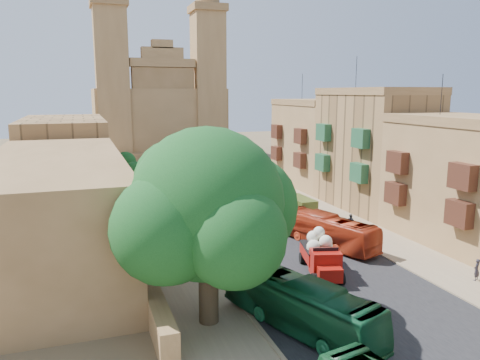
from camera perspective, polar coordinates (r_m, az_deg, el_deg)
ground at (r=29.37m, az=17.49°, el=-16.76°), size 260.00×260.00×0.00m
road_surface at (r=54.82m, az=-1.36°, el=-3.38°), size 14.00×140.00×0.01m
sidewalk_east at (r=58.31m, az=7.58°, el=-2.61°), size 5.00×140.00×0.01m
sidewalk_west at (r=52.82m, az=-11.26°, el=-4.12°), size 5.00×140.00×0.01m
kerb_east at (r=57.25m, az=5.34°, el=-2.76°), size 0.25×140.00×0.12m
kerb_west at (r=53.17m, az=-8.59°, el=-3.88°), size 0.25×140.00×0.12m
townhouse_b at (r=45.69m, az=25.90°, el=-0.04°), size 9.00×14.00×14.90m
townhouse_c at (r=56.16m, az=15.96°, el=3.72°), size 9.00×14.00×17.40m
townhouse_d at (r=68.12m, az=9.20°, el=4.50°), size 9.00×14.00×15.90m
west_wall at (r=42.69m, az=-13.46°, el=-6.52°), size 1.00×40.00×1.80m
west_building_low at (r=39.80m, az=-21.28°, el=-3.28°), size 10.00×28.00×8.40m
west_building_mid at (r=65.26m, az=-20.54°, el=2.67°), size 10.00×22.00×10.00m
church at (r=100.68m, az=-9.89°, el=8.34°), size 28.00×22.50×36.30m
ficus_tree at (r=26.40m, az=-3.78°, el=-3.60°), size 11.49×10.57×11.49m
street_tree_a at (r=34.76m, az=-8.16°, el=-6.39°), size 3.07×3.07×4.73m
street_tree_b at (r=46.13m, az=-11.01°, el=-1.61°), size 3.54×3.54×5.44m
street_tree_c at (r=57.87m, az=-12.69°, el=0.56°), size 3.31×3.31×5.09m
street_tree_d at (r=69.69m, az=-13.80°, el=2.06°), size 3.17×3.17×4.87m
red_truck at (r=35.53m, az=9.86°, el=-8.93°), size 3.53×6.05×3.35m
olive_pickup at (r=52.03m, az=7.33°, el=-3.19°), size 2.19×4.61×1.88m
bus_green_north at (r=27.55m, az=7.24°, el=-14.79°), size 6.04×10.89×2.98m
bus_red_east at (r=41.82m, az=10.64°, el=-6.07°), size 5.38×10.15×2.77m
bus_cream_east at (r=52.64m, az=3.94°, el=-2.29°), size 5.36×11.21×3.04m
car_blue_a at (r=40.62m, az=-0.08°, el=-7.51°), size 2.69×3.96×1.25m
car_white_a at (r=54.32m, az=-6.24°, el=-2.79°), size 1.81×4.48×1.45m
car_cream at (r=48.95m, az=2.46°, el=-4.30°), size 3.76×5.27×1.33m
car_dkblue at (r=64.53m, az=-8.46°, el=-0.86°), size 2.84×4.03×1.08m
car_white_b at (r=65.05m, az=-3.85°, el=-0.67°), size 1.49×3.28×1.09m
car_blue_b at (r=75.68m, az=-8.64°, el=0.89°), size 2.56×4.04×1.26m
pedestrian_a at (r=37.97m, az=26.88°, el=-9.73°), size 0.69×0.60×1.61m
pedestrian_c at (r=45.79m, az=13.30°, el=-5.24°), size 0.83×1.24×1.96m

